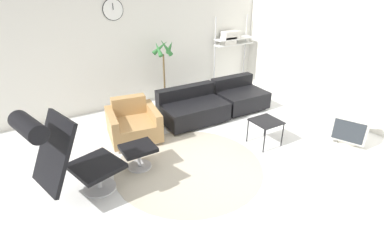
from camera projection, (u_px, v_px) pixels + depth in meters
name	position (u px, v px, depth m)	size (l,w,h in m)	color
ground_plane	(201.00, 162.00, 4.71)	(12.00, 12.00, 0.00)	white
wall_back	(130.00, 41.00, 6.23)	(12.00, 0.09, 2.80)	silver
wall_right	(349.00, 48.00, 5.62)	(0.06, 12.00, 2.80)	silver
round_rug	(189.00, 166.00, 4.59)	(2.25, 2.25, 0.01)	#BCB29E
lounge_chair	(63.00, 152.00, 3.54)	(1.20, 0.87, 1.32)	#BCBCC1
ottoman	(138.00, 152.00, 4.47)	(0.49, 0.42, 0.36)	#BCBCC1
armchair_red	(133.00, 125.00, 5.27)	(0.96, 0.94, 0.70)	silver
couch_low	(192.00, 109.00, 5.93)	(1.26, 0.86, 0.64)	black
couch_second	(239.00, 97.00, 6.50)	(1.01, 0.85, 0.64)	black
side_table	(266.00, 123.00, 5.04)	(0.45, 0.45, 0.44)	black
crt_television	(351.00, 128.00, 5.11)	(0.59, 0.66, 0.53)	beige
potted_plant	(165.00, 86.00, 6.48)	(0.40, 0.43, 1.51)	silver
shelf_unit	(231.00, 39.00, 7.30)	(1.02, 0.28, 1.75)	#BCBCC1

